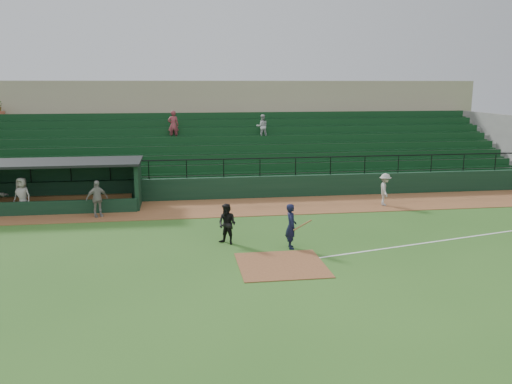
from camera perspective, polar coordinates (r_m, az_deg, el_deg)
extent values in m
plane|color=#2D5B1D|center=(19.74, 2.17, -6.87)|extent=(90.00, 90.00, 0.00)
cube|color=brown|center=(27.35, -0.93, -1.60)|extent=(40.00, 4.00, 0.03)
cube|color=brown|center=(18.81, 2.74, -7.78)|extent=(3.00, 3.00, 0.03)
cube|color=white|center=(23.56, 21.15, -4.58)|extent=(17.49, 4.44, 0.01)
cube|color=black|center=(29.36, -1.51, 0.48)|extent=(36.00, 0.35, 1.20)
cylinder|color=black|center=(29.09, -1.52, 3.57)|extent=(36.00, 0.06, 0.06)
cube|color=slate|center=(33.97, -2.53, 4.04)|extent=(36.00, 9.00, 3.60)
cube|color=#0F3718|center=(33.42, -2.45, 4.69)|extent=(34.56, 8.00, 4.05)
cube|color=slate|center=(40.06, 24.08, 4.62)|extent=(0.35, 9.50, 4.20)
cube|color=tan|center=(40.26, -3.53, 7.20)|extent=(38.00, 3.00, 6.40)
cube|color=slate|center=(38.24, -3.28, 7.73)|extent=(36.00, 2.00, 0.20)
cylinder|color=#A55138|center=(39.68, -25.69, 7.34)|extent=(0.70, 0.70, 0.60)
imported|color=#BBBBBB|center=(34.85, 0.67, 7.01)|extent=(0.75, 0.59, 1.55)
imported|color=brown|center=(34.40, -8.82, 7.06)|extent=(0.67, 0.44, 1.85)
cube|color=black|center=(29.90, -20.45, 1.02)|extent=(8.50, 0.20, 2.30)
cube|color=black|center=(28.03, -12.46, 0.82)|extent=(0.20, 2.60, 2.30)
cube|color=black|center=(28.46, -21.14, 2.95)|extent=(8.90, 3.20, 0.12)
cube|color=olive|center=(29.68, -20.48, -0.82)|extent=(7.65, 0.40, 0.50)
cube|color=black|center=(27.52, -21.43, -1.61)|extent=(8.50, 0.12, 0.70)
imported|color=black|center=(20.47, 3.77, -3.66)|extent=(0.45, 0.66, 1.75)
cylinder|color=olive|center=(20.35, 4.99, -3.54)|extent=(0.79, 0.34, 0.35)
imported|color=black|center=(21.01, -3.10, -3.44)|extent=(0.99, 0.97, 1.61)
imported|color=#ABA6A0|center=(28.27, 13.60, 0.27)|extent=(0.88, 1.20, 1.66)
imported|color=gray|center=(26.21, -16.62, -0.68)|extent=(1.11, 0.82, 1.74)
imported|color=#9E9994|center=(27.96, -23.67, -0.38)|extent=(1.02, 0.85, 1.79)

